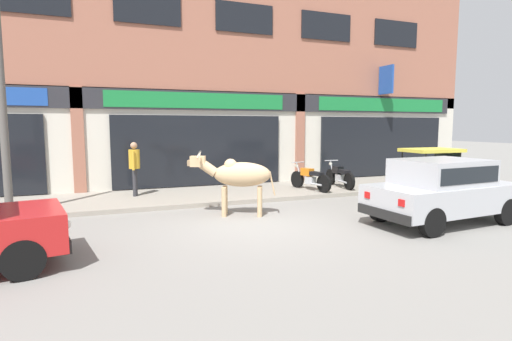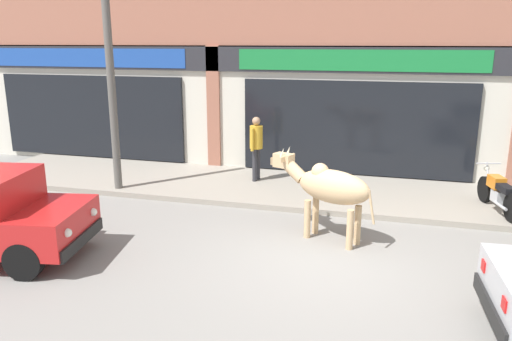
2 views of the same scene
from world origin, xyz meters
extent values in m
plane|color=gray|center=(0.00, 0.00, 0.00)|extent=(90.00, 90.00, 0.00)
cube|color=gray|center=(0.00, 3.73, 0.06)|extent=(19.00, 3.07, 0.12)
cube|color=#9E604C|center=(0.00, 5.54, 6.40)|extent=(23.00, 0.55, 6.90)
cube|color=beige|center=(0.00, 5.54, 1.70)|extent=(23.00, 0.55, 3.40)
cube|color=#28282D|center=(0.00, 5.23, 3.05)|extent=(22.08, 0.08, 0.64)
cube|color=#9E604C|center=(-3.83, 5.25, 1.70)|extent=(0.36, 0.12, 3.40)
cube|color=black|center=(0.00, 5.22, 1.35)|extent=(5.83, 0.10, 2.40)
cube|color=#197A38|center=(0.00, 5.20, 3.05)|extent=(6.13, 0.05, 0.52)
cube|color=#9E604C|center=(3.83, 5.25, 1.70)|extent=(0.36, 0.12, 3.40)
cube|color=black|center=(7.67, 5.22, 1.35)|extent=(5.83, 0.10, 2.40)
cube|color=#197A38|center=(7.67, 5.20, 3.05)|extent=(6.13, 0.05, 0.52)
cube|color=black|center=(-1.63, 5.24, 5.91)|extent=(2.09, 0.06, 1.00)
cube|color=black|center=(1.63, 5.24, 5.91)|extent=(2.09, 0.06, 1.00)
cube|color=black|center=(4.89, 5.24, 5.91)|extent=(2.09, 0.06, 1.00)
cube|color=black|center=(8.15, 5.24, 5.91)|extent=(2.09, 0.06, 1.00)
cube|color=#1E479E|center=(7.39, 4.82, 4.00)|extent=(0.08, 0.80, 1.10)
ellipsoid|color=tan|center=(0.00, 0.91, 1.02)|extent=(1.49, 1.02, 0.60)
sphere|color=tan|center=(-0.26, 1.02, 1.25)|extent=(0.32, 0.32, 0.32)
cylinder|color=tan|center=(-0.46, 0.94, 0.36)|extent=(0.12, 0.12, 0.72)
cylinder|color=tan|center=(-0.35, 1.21, 0.36)|extent=(0.12, 0.12, 0.72)
cylinder|color=tan|center=(0.34, 0.61, 0.36)|extent=(0.12, 0.12, 0.72)
cylinder|color=tan|center=(0.45, 0.87, 0.36)|extent=(0.12, 0.12, 0.72)
cylinder|color=tan|center=(-0.76, 1.22, 1.17)|extent=(0.52, 0.40, 0.43)
cube|color=tan|center=(-1.00, 1.33, 1.34)|extent=(0.42, 0.34, 0.26)
cube|color=#957A57|center=(-1.17, 1.40, 1.30)|extent=(0.19, 0.20, 0.14)
cone|color=beige|center=(-1.00, 1.22, 1.52)|extent=(0.13, 0.10, 0.19)
cone|color=beige|center=(-0.92, 1.40, 1.52)|extent=(0.13, 0.10, 0.19)
cube|color=tan|center=(-0.99, 1.15, 1.40)|extent=(0.09, 0.14, 0.10)
cube|color=tan|center=(-0.86, 1.44, 1.40)|extent=(0.09, 0.14, 0.10)
cylinder|color=tan|center=(0.68, 0.62, 0.80)|extent=(0.17, 0.10, 0.60)
cylinder|color=black|center=(-4.55, -0.44, 0.30)|extent=(0.62, 0.28, 0.60)
cylinder|color=black|center=(-4.30, -1.85, 0.30)|extent=(0.62, 0.28, 0.60)
cube|color=black|center=(-3.86, -1.04, 0.38)|extent=(0.39, 1.52, 0.20)
sphere|color=silver|center=(-3.91, -0.56, 0.68)|extent=(0.14, 0.14, 0.14)
sphere|color=silver|center=(-3.74, -1.51, 0.68)|extent=(0.14, 0.14, 0.14)
cylinder|color=black|center=(5.07, -0.68, 0.30)|extent=(0.61, 0.22, 0.60)
cylinder|color=black|center=(5.17, -2.12, 0.30)|extent=(0.61, 0.22, 0.60)
cylinder|color=black|center=(2.78, -0.84, 0.30)|extent=(0.61, 0.22, 0.60)
cylinder|color=black|center=(2.87, -2.28, 0.30)|extent=(0.61, 0.22, 0.60)
cube|color=#B2B5BA|center=(3.97, -1.48, 0.60)|extent=(3.60, 1.83, 0.60)
cube|color=#B2B5BA|center=(3.87, -1.49, 1.18)|extent=(1.99, 1.56, 0.56)
cube|color=black|center=(3.87, -1.49, 1.18)|extent=(1.84, 1.57, 0.35)
cube|color=black|center=(5.70, -1.36, 0.38)|extent=(0.22, 1.52, 0.20)
cube|color=black|center=(2.25, -1.60, 0.38)|extent=(0.22, 1.52, 0.20)
sphere|color=silver|center=(5.70, -0.88, 0.68)|extent=(0.14, 0.14, 0.14)
cube|color=red|center=(2.19, -1.10, 0.70)|extent=(0.04, 0.16, 0.14)
cube|color=red|center=(2.25, -2.09, 0.70)|extent=(0.04, 0.16, 0.14)
cylinder|color=black|center=(7.04, 1.00, 0.22)|extent=(0.44, 0.13, 0.44)
cylinder|color=black|center=(5.50, 1.57, 0.22)|extent=(0.44, 0.13, 0.44)
cylinder|color=black|center=(5.47, 0.53, 0.22)|extent=(0.44, 0.13, 0.44)
cube|color=#19602D|center=(6.14, 1.03, 0.57)|extent=(1.74, 1.21, 0.70)
cube|color=yellow|center=(7.04, 1.00, 0.67)|extent=(0.39, 0.88, 0.52)
cylinder|color=black|center=(6.73, 1.51, 1.19)|extent=(0.04, 0.04, 0.55)
cylinder|color=black|center=(6.70, 0.52, 1.19)|extent=(0.04, 0.04, 0.55)
cylinder|color=black|center=(5.44, 1.55, 1.19)|extent=(0.04, 0.04, 0.55)
cylinder|color=black|center=(5.41, 0.56, 1.19)|extent=(0.04, 0.04, 0.55)
cube|color=#DBCC42|center=(6.09, 1.03, 1.47)|extent=(1.65, 1.15, 0.10)
cube|color=black|center=(6.71, 1.01, 1.19)|extent=(0.06, 0.93, 0.50)
cylinder|color=black|center=(2.95, 3.70, 0.40)|extent=(0.23, 0.57, 0.56)
cylinder|color=black|center=(3.26, 2.49, 0.40)|extent=(0.23, 0.57, 0.56)
cube|color=#B2B5BA|center=(3.11, 3.08, 0.44)|extent=(0.27, 0.36, 0.24)
cube|color=orange|center=(3.07, 3.23, 0.70)|extent=(0.33, 0.45, 0.24)
cube|color=black|center=(3.17, 2.84, 0.68)|extent=(0.34, 0.56, 0.12)
cylinder|color=#B2B5BA|center=(2.97, 3.64, 0.70)|extent=(0.10, 0.27, 0.59)
cylinder|color=#B2B5BA|center=(2.96, 3.68, 0.98)|extent=(0.51, 0.16, 0.03)
sphere|color=silver|center=(2.94, 3.74, 0.86)|extent=(0.12, 0.12, 0.12)
cylinder|color=#B2B5BA|center=(3.09, 2.70, 0.36)|extent=(0.18, 0.48, 0.06)
cylinder|color=black|center=(4.38, 3.89, 0.40)|extent=(0.14, 0.57, 0.56)
cylinder|color=black|center=(4.30, 2.64, 0.40)|extent=(0.14, 0.57, 0.56)
cube|color=#B2B5BA|center=(4.33, 3.24, 0.44)|extent=(0.22, 0.33, 0.24)
cube|color=black|center=(4.34, 3.40, 0.70)|extent=(0.26, 0.41, 0.24)
cube|color=black|center=(4.32, 3.01, 0.68)|extent=(0.25, 0.53, 0.12)
cylinder|color=#B2B5BA|center=(4.37, 3.83, 0.70)|extent=(0.06, 0.27, 0.59)
cylinder|color=#B2B5BA|center=(4.37, 3.87, 0.98)|extent=(0.52, 0.06, 0.03)
sphere|color=silver|center=(4.38, 3.93, 0.86)|extent=(0.12, 0.12, 0.12)
cylinder|color=#B2B5BA|center=(4.20, 2.89, 0.36)|extent=(0.09, 0.48, 0.06)
cylinder|color=#2D2D33|center=(-2.27, 4.12, 0.53)|extent=(0.11, 0.11, 0.82)
cylinder|color=#2D2D33|center=(-2.30, 3.94, 0.53)|extent=(0.11, 0.11, 0.82)
cylinder|color=gold|center=(-2.28, 4.03, 1.22)|extent=(0.32, 0.32, 0.56)
cylinder|color=gold|center=(-2.24, 4.24, 1.20)|extent=(0.08, 0.08, 0.56)
cylinder|color=gold|center=(-2.33, 3.83, 1.20)|extent=(0.08, 0.08, 0.56)
sphere|color=tan|center=(-2.28, 4.03, 1.62)|extent=(0.20, 0.20, 0.20)
cylinder|color=#595651|center=(-5.26, 2.50, 2.68)|extent=(0.18, 0.18, 5.11)
camera|label=1|loc=(-3.20, -8.22, 2.21)|focal=28.00mm
camera|label=2|loc=(0.93, -7.59, 3.51)|focal=35.00mm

